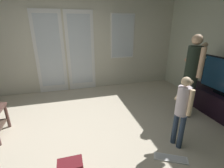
{
  "coord_description": "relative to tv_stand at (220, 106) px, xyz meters",
  "views": [
    {
      "loc": [
        0.07,
        -2.08,
        1.7
      ],
      "look_at": [
        0.7,
        0.18,
        0.83
      ],
      "focal_mm": 25.62,
      "sensor_mm": 36.0,
      "label": 1
    }
  ],
  "objects": [
    {
      "name": "ground_plane",
      "position": [
        -2.85,
        -0.01,
        -0.23
      ],
      "size": [
        6.33,
        4.65,
        0.02
      ],
      "primitive_type": "cube",
      "color": "beige"
    },
    {
      "name": "wall_back_with_doors",
      "position": [
        -2.81,
        2.28,
        1.07
      ],
      "size": [
        6.33,
        0.09,
        2.65
      ],
      "color": "beige",
      "rests_on": "ground_plane"
    },
    {
      "name": "tv_stand",
      "position": [
        0.0,
        0.0,
        0.0
      ],
      "size": [
        0.4,
        1.72,
        0.45
      ],
      "color": "black",
      "rests_on": "ground_plane"
    },
    {
      "name": "person_adult",
      "position": [
        -0.59,
        0.24,
        0.71
      ],
      "size": [
        0.61,
        0.46,
        1.56
      ],
      "color": "black",
      "rests_on": "ground_plane"
    },
    {
      "name": "person_child",
      "position": [
        -1.31,
        -0.47,
        0.42
      ],
      "size": [
        0.41,
        0.34,
        1.07
      ],
      "color": "#31415B",
      "rests_on": "ground_plane"
    },
    {
      "name": "loose_keyboard",
      "position": [
        -1.56,
        -0.69,
        -0.21
      ],
      "size": [
        0.45,
        0.32,
        0.02
      ],
      "color": "white",
      "rests_on": "ground_plane"
    }
  ]
}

